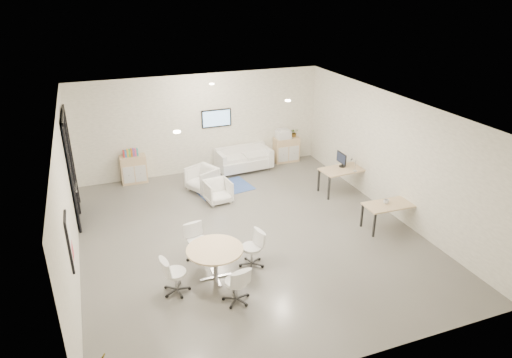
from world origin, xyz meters
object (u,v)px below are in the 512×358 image
object	(u,v)px
round_table	(215,252)
loveseat	(243,160)
sideboard_right	(286,150)
armchair_right	(218,190)
sideboard_left	(134,169)
desk_front	(389,206)
desk_rear	(345,171)
armchair_left	(202,178)

from	to	relation	value
round_table	loveseat	bearing A→B (deg)	65.33
sideboard_right	round_table	xyz separation A→B (m)	(-4.20, -5.73, 0.21)
armchair_right	sideboard_left	bearing A→B (deg)	126.07
sideboard_right	armchair_right	xyz separation A→B (m)	(-3.12, -2.23, -0.08)
desk_front	desk_rear	bearing A→B (deg)	89.84
sideboard_right	armchair_right	world-z (taller)	sideboard_right
sideboard_left	armchair_left	size ratio (longest dim) A/B	1.10
armchair_right	desk_rear	bearing A→B (deg)	-16.99
round_table	armchair_left	bearing A→B (deg)	79.08
sideboard_left	round_table	bearing A→B (deg)	-80.17
sideboard_right	armchair_left	distance (m)	3.58
loveseat	desk_front	size ratio (longest dim) A/B	1.41
sideboard_right	desk_rear	bearing A→B (deg)	-78.71
sideboard_right	desk_front	size ratio (longest dim) A/B	0.67
armchair_left	round_table	bearing A→B (deg)	-37.04
desk_front	round_table	world-z (taller)	round_table
armchair_right	round_table	bearing A→B (deg)	-113.76
sideboard_right	round_table	bearing A→B (deg)	-126.21
armchair_left	desk_rear	bearing A→B (deg)	41.41
sideboard_right	desk_front	world-z (taller)	sideboard_right
sideboard_left	desk_front	bearing A→B (deg)	-42.26
armchair_right	desk_rear	size ratio (longest dim) A/B	0.47
sideboard_right	desk_rear	xyz separation A→B (m)	(0.58, -2.90, 0.25)
armchair_right	armchair_left	bearing A→B (deg)	96.18
loveseat	desk_front	bearing A→B (deg)	-70.75
armchair_right	desk_front	distance (m)	4.69
sideboard_left	sideboard_right	distance (m)	5.19
desk_rear	armchair_right	bearing A→B (deg)	164.89
sideboard_left	round_table	size ratio (longest dim) A/B	0.74
sideboard_left	desk_rear	xyz separation A→B (m)	(5.77, -2.91, 0.24)
sideboard_right	desk_rear	size ratio (longest dim) A/B	0.57
desk_rear	round_table	xyz separation A→B (m)	(-4.78, -2.83, -0.04)
sideboard_right	round_table	distance (m)	7.11
loveseat	armchair_right	distance (m)	2.49
armchair_left	round_table	world-z (taller)	armchair_left
sideboard_left	loveseat	xyz separation A→B (m)	(3.53, -0.22, -0.08)
sideboard_left	desk_rear	bearing A→B (deg)	-26.77
sideboard_right	loveseat	bearing A→B (deg)	-172.78
round_table	sideboard_right	bearing A→B (deg)	53.79
loveseat	desk_rear	size ratio (longest dim) A/B	1.21
armchair_right	desk_front	size ratio (longest dim) A/B	0.55
desk_rear	round_table	size ratio (longest dim) A/B	1.26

